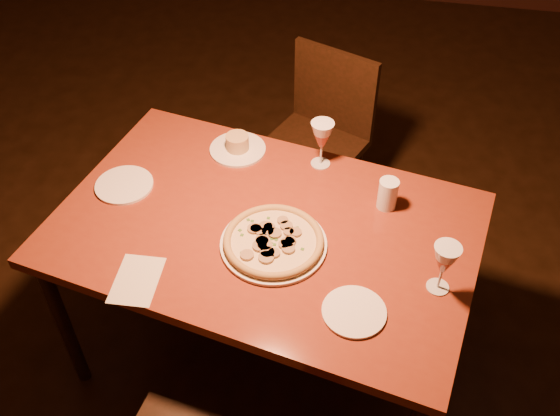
# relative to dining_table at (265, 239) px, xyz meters

# --- Properties ---
(floor) EXTENTS (7.00, 7.00, 0.00)m
(floor) POSITION_rel_dining_table_xyz_m (0.13, 0.04, -0.71)
(floor) COLOR black
(floor) RESTS_ON ground
(dining_table) EXTENTS (1.60, 1.19, 0.78)m
(dining_table) POSITION_rel_dining_table_xyz_m (0.00, 0.00, 0.00)
(dining_table) COLOR maroon
(dining_table) RESTS_ON floor
(chair_far) EXTENTS (0.56, 0.56, 0.89)m
(chair_far) POSITION_rel_dining_table_xyz_m (0.06, 0.91, -0.21)
(chair_far) COLOR black
(chair_far) RESTS_ON floor
(pizza_plate) EXTENTS (0.36, 0.36, 0.04)m
(pizza_plate) POSITION_rel_dining_table_xyz_m (0.05, -0.09, 0.09)
(pizza_plate) COLOR white
(pizza_plate) RESTS_ON dining_table
(ramekin_saucer) EXTENTS (0.22, 0.22, 0.07)m
(ramekin_saucer) POSITION_rel_dining_table_xyz_m (-0.19, 0.39, 0.09)
(ramekin_saucer) COLOR white
(ramekin_saucer) RESTS_ON dining_table
(wine_glass_far) EXTENTS (0.09, 0.09, 0.19)m
(wine_glass_far) POSITION_rel_dining_table_xyz_m (0.14, 0.37, 0.17)
(wine_glass_far) COLOR #A34E44
(wine_glass_far) RESTS_ON dining_table
(wine_glass_right) EXTENTS (0.08, 0.08, 0.19)m
(wine_glass_right) POSITION_rel_dining_table_xyz_m (0.60, -0.16, 0.16)
(wine_glass_right) COLOR #A34E44
(wine_glass_right) RESTS_ON dining_table
(water_tumbler) EXTENTS (0.07, 0.07, 0.12)m
(water_tumbler) POSITION_rel_dining_table_xyz_m (0.41, 0.18, 0.13)
(water_tumbler) COLOR white
(water_tumbler) RESTS_ON dining_table
(side_plate_left) EXTENTS (0.21, 0.21, 0.01)m
(side_plate_left) POSITION_rel_dining_table_xyz_m (-0.56, 0.10, 0.07)
(side_plate_left) COLOR white
(side_plate_left) RESTS_ON dining_table
(side_plate_near) EXTENTS (0.20, 0.20, 0.01)m
(side_plate_near) POSITION_rel_dining_table_xyz_m (0.35, -0.31, 0.07)
(side_plate_near) COLOR white
(side_plate_near) RESTS_ON dining_table
(menu_card) EXTENTS (0.15, 0.21, 0.00)m
(menu_card) POSITION_rel_dining_table_xyz_m (-0.35, -0.32, 0.07)
(menu_card) COLOR beige
(menu_card) RESTS_ON dining_table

